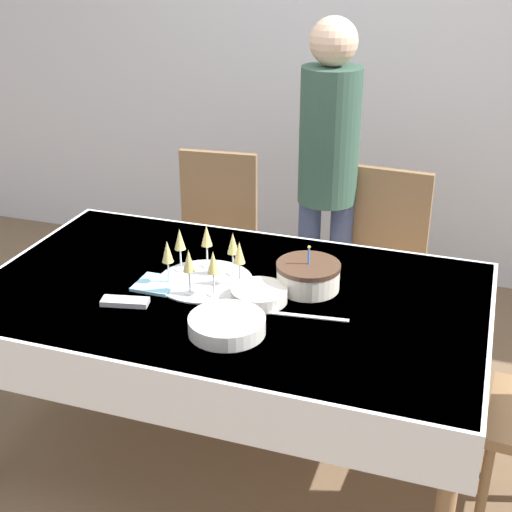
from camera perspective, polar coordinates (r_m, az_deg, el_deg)
name	(u,v)px	position (r m, az deg, el deg)	size (l,w,h in m)	color
ground_plane	(233,451)	(3.09, -1.87, -15.36)	(12.00, 12.00, 0.00)	brown
wall_back	(348,49)	(4.28, 7.37, 16.07)	(8.00, 0.05, 2.70)	silver
dining_table	(230,314)	(2.71, -2.07, -4.64)	(1.89, 1.13, 0.76)	white
dining_chair_far_left	(214,240)	(3.64, -3.41, 1.26)	(0.46, 0.46, 0.97)	olive
dining_chair_far_right	(379,263)	(3.44, 9.83, -0.58)	(0.45, 0.45, 0.97)	olive
birthday_cake	(308,276)	(2.66, 4.19, -1.60)	(0.24, 0.24, 0.17)	silver
champagne_tray	(205,263)	(2.70, -4.14, -0.55)	(0.37, 0.37, 0.18)	silver
plate_stack_main	(227,325)	(2.39, -2.34, -5.53)	(0.26, 0.26, 0.06)	silver
plate_stack_dessert	(259,295)	(2.58, 0.26, -3.12)	(0.21, 0.21, 0.05)	silver
cake_knife	(306,316)	(2.49, 4.02, -4.83)	(0.30, 0.05, 0.00)	silver
fork_pile	(125,302)	(2.60, -10.44, -3.62)	(0.18, 0.09, 0.02)	silver
napkin_pile	(156,284)	(2.72, -7.98, -2.25)	(0.15, 0.15, 0.01)	#8CC6E0
person_standing	(328,161)	(3.38, 5.81, 7.54)	(0.28, 0.28, 1.65)	#3F4C72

